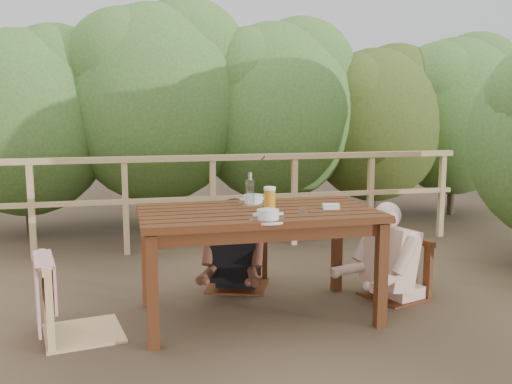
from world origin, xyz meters
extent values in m
plane|color=brown|center=(0.00, 0.00, 0.00)|extent=(60.00, 60.00, 0.00)
cube|color=#3F1F0D|center=(0.00, 0.00, 0.38)|extent=(1.66, 0.93, 0.77)
cube|color=tan|center=(-1.21, -0.07, 0.52)|extent=(0.59, 0.59, 1.03)
cube|color=#3F1F0D|center=(-0.01, 0.69, 0.49)|extent=(0.62, 0.62, 0.98)
cube|color=#3F1F0D|center=(1.16, 0.14, 0.44)|extent=(0.55, 0.55, 0.88)
cube|color=tan|center=(0.00, 2.00, 0.51)|extent=(5.60, 0.10, 1.01)
cylinder|color=silver|center=(-0.02, -0.36, 0.81)|extent=(0.24, 0.24, 0.08)
cylinder|color=white|center=(0.03, 0.28, 0.81)|extent=(0.24, 0.24, 0.08)
cylinder|color=#C78526|center=(0.10, 0.06, 0.85)|extent=(0.09, 0.09, 0.17)
cylinder|color=silver|center=(-0.03, 0.10, 0.90)|extent=(0.06, 0.06, 0.27)
cylinder|color=silver|center=(0.25, -0.27, 0.80)|extent=(0.06, 0.06, 0.07)
cube|color=silver|center=(0.51, -0.09, 0.79)|extent=(0.13, 0.11, 0.05)
camera|label=1|loc=(-0.92, -3.79, 1.49)|focal=39.41mm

